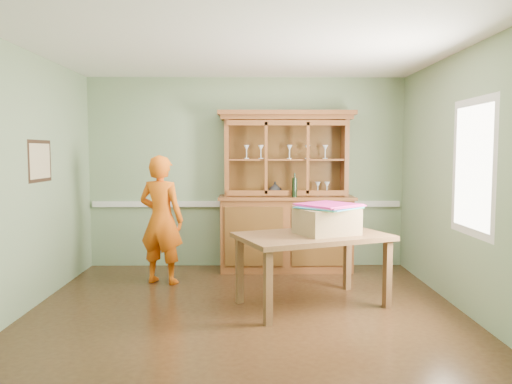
{
  "coord_description": "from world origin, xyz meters",
  "views": [
    {
      "loc": [
        0.05,
        -5.15,
        1.66
      ],
      "look_at": [
        0.12,
        0.4,
        1.2
      ],
      "focal_mm": 35.0,
      "sensor_mm": 36.0,
      "label": 1
    }
  ],
  "objects_px": {
    "person": "(161,220)",
    "dining_table": "(313,243)",
    "cardboard_box": "(327,221)",
    "china_hutch": "(286,215)"
  },
  "relations": [
    {
      "from": "china_hutch",
      "to": "cardboard_box",
      "type": "distance_m",
      "value": 1.67
    },
    {
      "from": "dining_table",
      "to": "person",
      "type": "bearing_deg",
      "value": 130.17
    },
    {
      "from": "cardboard_box",
      "to": "person",
      "type": "bearing_deg",
      "value": 154.25
    },
    {
      "from": "cardboard_box",
      "to": "dining_table",
      "type": "bearing_deg",
      "value": -176.43
    },
    {
      "from": "china_hutch",
      "to": "cardboard_box",
      "type": "height_order",
      "value": "china_hutch"
    },
    {
      "from": "china_hutch",
      "to": "person",
      "type": "xyz_separation_m",
      "value": [
        -1.61,
        -0.71,
        0.03
      ]
    },
    {
      "from": "china_hutch",
      "to": "cardboard_box",
      "type": "relative_size",
      "value": 3.74
    },
    {
      "from": "china_hutch",
      "to": "person",
      "type": "bearing_deg",
      "value": -156.3
    },
    {
      "from": "china_hutch",
      "to": "cardboard_box",
      "type": "xyz_separation_m",
      "value": [
        0.32,
        -1.64,
        0.14
      ]
    },
    {
      "from": "person",
      "to": "dining_table",
      "type": "bearing_deg",
      "value": 170.38
    }
  ]
}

